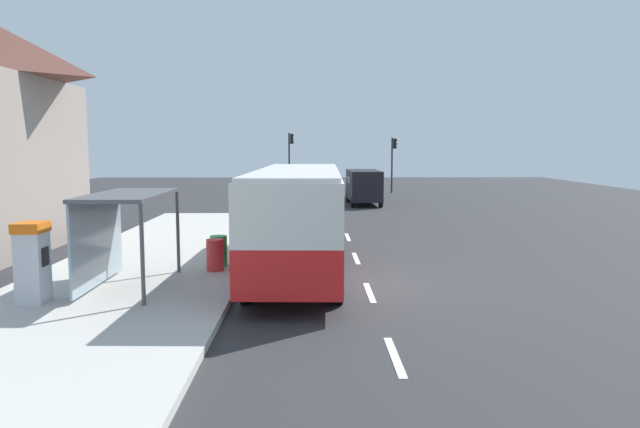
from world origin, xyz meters
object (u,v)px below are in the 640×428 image
ticket_machine (33,262)px  recycling_bin_green (219,251)px  recycling_bin_red (215,255)px  white_van (364,185)px  traffic_light_near_side (393,156)px  traffic_light_far_side (290,153)px  bus_shelter (117,215)px  bus (298,214)px  sedan_near (360,188)px

ticket_machine → recycling_bin_green: (3.72, 4.47, -0.52)m
recycling_bin_red → white_van: bearing=74.3°
traffic_light_near_side → ticket_machine: bearing=-110.2°
traffic_light_far_side → bus_shelter: bearing=-95.3°
ticket_machine → recycling_bin_red: size_ratio=2.04×
bus → recycling_bin_red: 2.80m
traffic_light_far_side → white_van: bearing=-63.9°
white_van → bus_shelter: bus_shelter is taller
traffic_light_near_side → traffic_light_far_side: (-8.60, 0.80, 0.25)m
ticket_machine → traffic_light_near_side: bearing=69.8°
recycling_bin_green → sedan_near: bearing=76.3°
white_van → ticket_machine: size_ratio=2.70×
white_van → sedan_near: bearing=88.8°
traffic_light_far_side → bus_shelter: size_ratio=1.26×
traffic_light_near_side → bus_shelter: 36.90m
bus → recycling_bin_green: size_ratio=11.65×
traffic_light_near_side → traffic_light_far_side: traffic_light_far_side is taller
bus → white_van: size_ratio=2.11×
recycling_bin_red → traffic_light_far_side: size_ratio=0.19×
sedan_near → traffic_light_far_side: 8.69m
recycling_bin_green → traffic_light_near_side: size_ratio=0.21×
ticket_machine → traffic_light_far_side: (4.82, 37.36, 2.17)m
sedan_near → recycling_bin_red: sedan_near is taller
sedan_near → bus_shelter: 30.68m
recycling_bin_red → recycling_bin_green: bearing=90.0°
sedan_near → recycling_bin_red: size_ratio=4.68×
traffic_light_near_side → bus_shelter: bearing=-108.8°
bus_shelter → traffic_light_near_side: bearing=71.2°
sedan_near → ticket_machine: 32.69m
bus → traffic_light_far_side: (-1.39, 33.08, 1.50)m
sedan_near → traffic_light_near_side: (3.21, 5.52, 2.30)m
sedan_near → ticket_machine: size_ratio=2.29×
white_van → traffic_light_far_side: (-5.30, 10.83, 2.00)m
ticket_machine → bus: bearing=34.6°
bus → recycling_bin_green: bearing=175.7°
white_van → recycling_bin_green: bearing=-106.2°
white_van → ticket_machine: bearing=-110.9°
recycling_bin_green → traffic_light_far_side: (1.10, 32.89, 2.68)m
ticket_machine → traffic_light_near_side: size_ratio=0.42×
traffic_light_far_side → bus_shelter: (-3.31, -35.71, -1.24)m
traffic_light_near_side → bus: bearing=-102.6°
white_van → traffic_light_near_side: size_ratio=1.13×
ticket_machine → recycling_bin_green: size_ratio=2.04×
bus → bus_shelter: size_ratio=2.77×
ticket_machine → recycling_bin_green: bearing=50.2°
bus → traffic_light_near_side: traffic_light_near_side is taller
sedan_near → bus_shelter: size_ratio=1.11×
sedan_near → ticket_machine: ticket_machine is taller
traffic_light_near_side → bus_shelter: (-11.92, -34.91, -1.00)m
traffic_light_near_side → traffic_light_far_side: 8.65m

